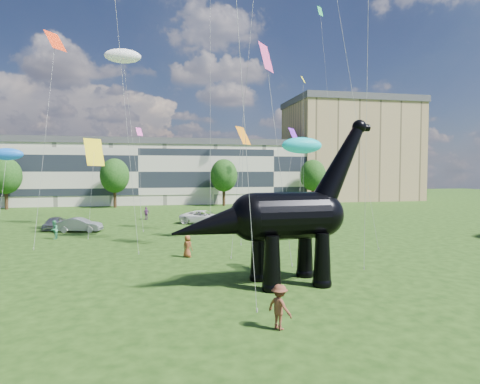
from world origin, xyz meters
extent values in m
plane|color=#16330C|center=(0.00, 0.00, 0.00)|extent=(220.00, 220.00, 0.00)
cube|color=beige|center=(-8.00, 62.00, 6.00)|extent=(78.00, 11.00, 12.00)
cube|color=tan|center=(40.00, 65.00, 11.00)|extent=(28.00, 18.00, 22.00)
cylinder|color=#382314|center=(-30.00, 53.00, 1.60)|extent=(0.56, 0.56, 3.20)
ellipsoid|color=#14380F|center=(-30.00, 53.00, 6.32)|extent=(5.20, 5.20, 6.24)
cylinder|color=#382314|center=(-12.00, 53.00, 1.60)|extent=(0.56, 0.56, 3.20)
ellipsoid|color=#14380F|center=(-12.00, 53.00, 6.32)|extent=(5.20, 5.20, 6.24)
cylinder|color=#382314|center=(8.00, 53.00, 1.60)|extent=(0.56, 0.56, 3.20)
ellipsoid|color=#14380F|center=(8.00, 53.00, 6.32)|extent=(5.20, 5.20, 6.24)
cylinder|color=#382314|center=(26.00, 53.00, 1.60)|extent=(0.56, 0.56, 3.20)
ellipsoid|color=#14380F|center=(26.00, 53.00, 6.32)|extent=(5.20, 5.20, 6.24)
cone|color=black|center=(1.94, -1.43, 1.54)|extent=(1.15, 1.15, 3.08)
sphere|color=black|center=(1.94, -1.43, 0.19)|extent=(1.13, 1.13, 1.13)
cone|color=black|center=(1.74, 0.82, 1.54)|extent=(1.15, 1.15, 3.08)
sphere|color=black|center=(1.74, 0.82, 0.19)|extent=(1.13, 1.13, 1.13)
cone|color=black|center=(5.01, -1.16, 1.54)|extent=(1.15, 1.15, 3.08)
sphere|color=black|center=(5.01, -1.16, 0.19)|extent=(1.13, 1.13, 1.13)
cone|color=black|center=(4.81, 1.09, 1.54)|extent=(1.15, 1.15, 3.08)
sphere|color=black|center=(4.81, 1.09, 0.19)|extent=(1.13, 1.13, 1.13)
cylinder|color=black|center=(3.27, -0.18, 4.01)|extent=(4.54, 3.14, 2.78)
sphere|color=black|center=(1.12, -0.37, 4.01)|extent=(2.78, 2.78, 2.78)
sphere|color=black|center=(5.42, 0.01, 4.01)|extent=(2.67, 2.67, 2.67)
cone|color=black|center=(6.67, 0.12, 6.98)|extent=(3.99, 1.88, 5.44)
sphere|color=black|center=(7.92, 0.23, 9.34)|extent=(0.86, 0.86, 0.86)
cylinder|color=black|center=(8.23, 0.26, 9.29)|extent=(0.76, 0.51, 0.45)
cone|color=black|center=(-0.99, -0.56, 3.66)|extent=(5.60, 2.63, 3.02)
imported|color=#AAABAF|center=(-15.87, 26.02, 0.72)|extent=(2.01, 4.36, 1.45)
imported|color=slate|center=(-12.65, 23.38, 0.77)|extent=(4.88, 2.42, 1.54)
imported|color=white|center=(1.39, 27.52, 0.84)|extent=(6.64, 5.12, 1.68)
imported|color=#595960|center=(5.49, 19.35, 0.70)|extent=(3.13, 5.16, 1.40)
cube|color=white|center=(8.37, 30.74, 1.04)|extent=(3.68, 3.68, 0.11)
cone|color=white|center=(8.37, 30.74, 1.80)|extent=(4.66, 4.66, 1.42)
cylinder|color=#999999|center=(7.61, 29.02, 0.52)|extent=(0.06, 0.06, 1.04)
cylinder|color=#999999|center=(10.09, 29.98, 0.52)|extent=(0.06, 0.06, 1.04)
cylinder|color=#999999|center=(6.65, 31.49, 0.52)|extent=(0.06, 0.06, 1.04)
cylinder|color=#999999|center=(9.13, 32.45, 0.52)|extent=(0.06, 0.06, 1.04)
cube|color=silver|center=(12.63, 26.02, 0.99)|extent=(3.11, 3.11, 0.11)
cone|color=silver|center=(12.63, 26.02, 1.71)|extent=(3.94, 3.94, 1.35)
cylinder|color=#999999|center=(11.59, 24.56, 0.50)|extent=(0.05, 0.05, 0.99)
cylinder|color=#999999|center=(14.08, 24.98, 0.50)|extent=(0.05, 0.05, 0.99)
cylinder|color=#999999|center=(11.18, 27.06, 0.50)|extent=(0.05, 0.05, 0.99)
cylinder|color=#999999|center=(13.67, 27.47, 0.50)|extent=(0.05, 0.05, 0.99)
imported|color=#317C72|center=(20.45, 37.95, 0.85)|extent=(0.69, 0.53, 1.70)
imported|color=#A0662B|center=(10.60, 15.71, 0.78)|extent=(1.15, 1.05, 1.56)
imported|color=black|center=(17.21, 22.95, 0.91)|extent=(1.11, 1.76, 1.81)
imported|color=navy|center=(4.73, 7.77, 0.79)|extent=(0.68, 0.58, 1.57)
imported|color=brown|center=(0.76, -6.69, 0.95)|extent=(1.24, 1.41, 1.89)
imported|color=#67306C|center=(-5.89, 33.39, 0.87)|extent=(1.03, 1.02, 1.75)
imported|color=#399063|center=(-14.22, 19.05, 0.91)|extent=(0.70, 0.89, 1.83)
imported|color=brown|center=(-2.04, 8.18, 0.85)|extent=(0.98, 0.96, 1.70)
plane|color=red|center=(-14.25, 21.41, 19.73)|extent=(2.49, 2.68, 1.98)
plane|color=yellow|center=(-11.00, 23.37, 8.67)|extent=(2.66, 2.54, 2.97)
ellipsoid|color=blue|center=(-26.13, 42.44, 9.12)|extent=(4.57, 4.74, 1.78)
plane|color=green|center=(23.32, 43.65, 34.11)|extent=(1.70, 1.34, 1.65)
plane|color=#DD3D80|center=(4.32, 8.78, 15.67)|extent=(1.93, 2.15, 2.21)
plane|color=#691BC1|center=(13.16, 27.28, 11.13)|extent=(2.39, 2.44, 2.18)
ellipsoid|color=#0BA6B0|center=(12.40, 22.42, 9.65)|extent=(5.06, 4.96, 1.91)
plane|color=orange|center=(3.67, 14.54, 9.97)|extent=(1.99, 2.01, 1.71)
plane|color=yellow|center=(20.11, 42.96, 22.19)|extent=(1.33, 1.48, 1.19)
ellipsoid|color=silver|center=(-7.99, 24.94, 19.56)|extent=(3.48, 4.41, 1.57)
plane|color=#D93CA3|center=(-6.89, 38.37, 12.41)|extent=(1.31, 1.18, 1.20)
camera|label=1|loc=(-4.14, -22.53, 6.63)|focal=30.00mm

